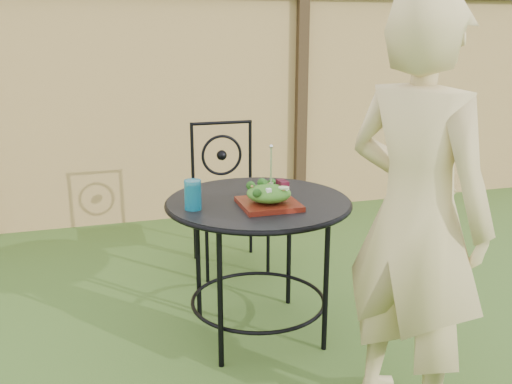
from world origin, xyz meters
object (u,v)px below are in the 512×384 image
patio_table (258,226)px  diner (415,218)px  patio_chair (228,192)px  salad_plate (269,204)px

patio_table → diner: diner is taller
patio_table → diner: 0.91m
patio_chair → salad_plate: patio_chair is taller
patio_chair → diner: bearing=-79.7°
patio_table → salad_plate: 0.19m
patio_table → patio_chair: 0.95m
patio_table → salad_plate: size_ratio=3.42×
diner → salad_plate: diner is taller
salad_plate → patio_table: bearing=97.0°
patio_table → patio_chair: size_ratio=0.97×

